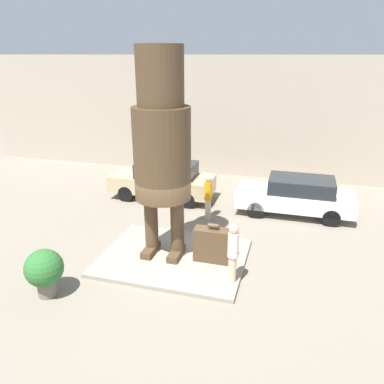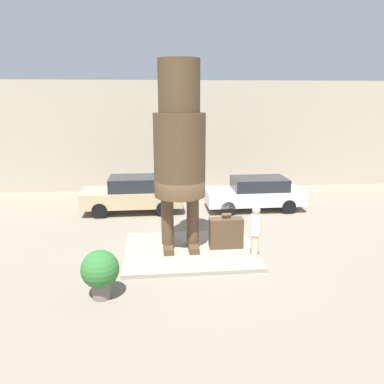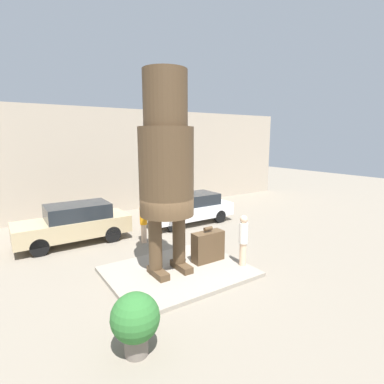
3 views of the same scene
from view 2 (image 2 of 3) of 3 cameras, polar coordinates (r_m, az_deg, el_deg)
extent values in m
plane|color=gray|center=(12.78, -0.28, -9.20)|extent=(60.00, 60.00, 0.00)
cube|color=gray|center=(12.76, -0.28, -8.95)|extent=(4.35, 3.43, 0.12)
cube|color=tan|center=(21.05, -2.85, 8.56)|extent=(28.00, 0.60, 5.93)
cube|color=#4C3823|center=(12.62, -3.66, -8.44)|extent=(0.32, 0.94, 0.21)
cube|color=#4C3823|center=(12.68, 0.18, -8.30)|extent=(0.32, 0.94, 0.21)
cylinder|color=#4C3823|center=(12.42, -3.76, -4.25)|extent=(0.41, 0.41, 1.65)
cylinder|color=#4C3823|center=(12.48, 0.11, -4.13)|extent=(0.41, 0.41, 1.65)
cylinder|color=#4C3823|center=(11.93, -1.90, 5.62)|extent=(1.65, 1.65, 2.65)
cylinder|color=#4C3823|center=(11.79, -1.99, 15.84)|extent=(1.29, 1.29, 1.59)
cube|color=#4C3823|center=(12.76, 5.19, -6.21)|extent=(1.12, 0.44, 1.03)
cylinder|color=#4C3823|center=(12.55, 5.26, -3.51)|extent=(0.31, 0.13, 0.13)
cylinder|color=beige|center=(12.14, 9.53, -8.14)|extent=(0.22, 0.22, 0.77)
cylinder|color=white|center=(11.88, 9.67, -4.91)|extent=(0.29, 0.29, 0.68)
sphere|color=beige|center=(11.74, 9.77, -2.75)|extent=(0.26, 0.26, 0.26)
cube|color=tan|center=(17.07, -9.05, -0.79)|extent=(4.44, 1.72, 0.70)
cube|color=#1E2328|center=(16.91, -8.38, 1.33)|extent=(2.44, 1.55, 0.59)
cylinder|color=black|center=(16.57, -13.89, -2.77)|extent=(0.68, 0.18, 0.68)
cylinder|color=black|center=(18.03, -13.26, -1.33)|extent=(0.68, 0.18, 0.68)
cylinder|color=black|center=(16.41, -4.32, -2.55)|extent=(0.68, 0.18, 0.68)
cylinder|color=black|center=(17.88, -4.48, -1.11)|extent=(0.68, 0.18, 0.68)
cube|color=silver|center=(17.47, 9.45, -0.62)|extent=(4.44, 1.73, 0.63)
cube|color=#1E2328|center=(17.39, 10.23, 1.27)|extent=(2.44, 1.56, 0.55)
cylinder|color=black|center=(16.52, 5.49, -2.51)|extent=(0.65, 0.18, 0.65)
cylinder|color=black|center=(17.98, 4.52, -1.07)|extent=(0.65, 0.18, 0.65)
cylinder|color=black|center=(17.27, 14.49, -2.16)|extent=(0.65, 0.18, 0.65)
cylinder|color=black|center=(18.67, 12.86, -0.81)|extent=(0.65, 0.18, 0.65)
cylinder|color=#70665B|center=(10.36, -13.63, -14.42)|extent=(0.48, 0.48, 0.40)
sphere|color=#2D6B2D|center=(10.08, -13.84, -11.35)|extent=(0.99, 0.99, 0.99)
cylinder|color=beige|center=(15.70, -0.38, -3.08)|extent=(0.23, 0.23, 0.79)
cylinder|color=orange|center=(15.49, -0.39, -0.44)|extent=(0.30, 0.30, 0.70)
sphere|color=beige|center=(15.37, -0.39, 1.30)|extent=(0.26, 0.26, 0.26)
camera|label=1|loc=(5.01, 62.32, 16.55)|focal=35.00mm
camera|label=3|loc=(5.30, -46.82, 0.91)|focal=28.00mm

